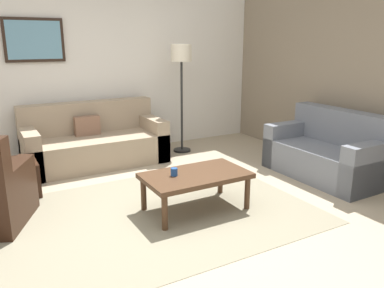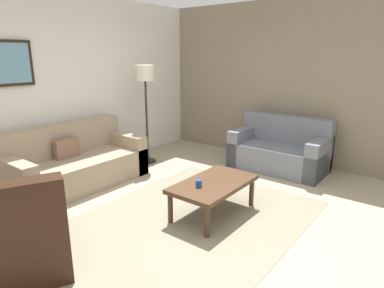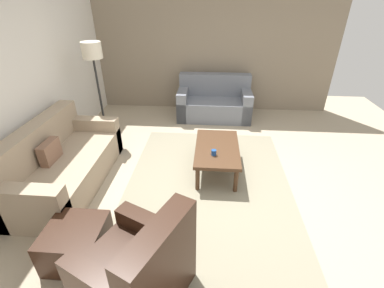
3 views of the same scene
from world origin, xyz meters
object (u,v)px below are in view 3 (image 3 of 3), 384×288
at_px(couch_loveseat, 214,103).
at_px(armchair_leather, 141,273).
at_px(couch_main, 59,165).
at_px(lamp_standing, 94,61).
at_px(coffee_table, 217,150).
at_px(cup, 214,153).
at_px(ottoman, 77,243).

distance_m(couch_loveseat, armchair_leather, 4.15).
distance_m(couch_main, lamp_standing, 1.81).
relative_size(couch_main, coffee_table, 1.80).
distance_m(couch_main, couch_loveseat, 3.35).
relative_size(couch_loveseat, armchair_leather, 1.44).
bearing_deg(armchair_leather, couch_loveseat, -8.40).
bearing_deg(lamp_standing, coffee_table, -114.41).
height_order(couch_loveseat, cup, couch_loveseat).
relative_size(couch_main, lamp_standing, 1.16).
height_order(couch_loveseat, ottoman, couch_loveseat).
height_order(couch_main, lamp_standing, lamp_standing).
distance_m(couch_main, ottoman, 1.43).
height_order(couch_main, ottoman, couch_main).
bearing_deg(couch_main, couch_loveseat, -39.79).
distance_m(armchair_leather, cup, 1.89).
relative_size(armchair_leather, cup, 13.17).
bearing_deg(ottoman, cup, -43.35).
bearing_deg(couch_loveseat, armchair_leather, 171.60).
bearing_deg(couch_loveseat, lamp_standing, 119.66).
xyz_separation_m(couch_main, lamp_standing, (1.42, -0.12, 1.11)).
height_order(armchair_leather, coffee_table, armchair_leather).
xyz_separation_m(armchair_leather, coffee_table, (2.02, -0.66, 0.05)).
bearing_deg(lamp_standing, ottoman, -165.73).
bearing_deg(couch_loveseat, couch_main, 140.21).
bearing_deg(armchair_leather, couch_main, 45.07).
bearing_deg(coffee_table, couch_loveseat, 1.41).
height_order(couch_loveseat, lamp_standing, lamp_standing).
bearing_deg(lamp_standing, armchair_leather, -154.43).
relative_size(armchair_leather, ottoman, 1.90).
distance_m(couch_loveseat, ottoman, 4.00).
height_order(couch_loveseat, armchair_leather, armchair_leather).
xyz_separation_m(armchair_leather, lamp_standing, (2.96, 1.41, 1.10)).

